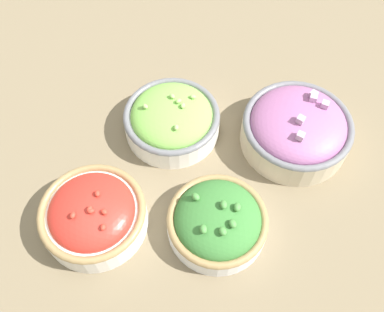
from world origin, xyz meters
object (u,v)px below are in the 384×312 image
(bowl_lettuce, at_px, (172,119))
(bowl_broccoli, at_px, (217,221))
(bowl_red_onion, at_px, (297,128))
(bowl_cherry_tomatoes, at_px, (93,214))

(bowl_lettuce, xyz_separation_m, bowl_broccoli, (0.11, -0.17, -0.00))
(bowl_lettuce, distance_m, bowl_red_onion, 0.22)
(bowl_red_onion, bearing_deg, bowl_broccoli, -117.63)
(bowl_lettuce, distance_m, bowl_broccoli, 0.20)
(bowl_broccoli, relative_size, bowl_red_onion, 0.83)
(bowl_broccoli, height_order, bowl_red_onion, bowl_red_onion)
(bowl_lettuce, relative_size, bowl_broccoli, 1.08)
(bowl_broccoli, bearing_deg, bowl_red_onion, 62.37)
(bowl_lettuce, xyz_separation_m, bowl_red_onion, (0.21, 0.02, 0.01))
(bowl_cherry_tomatoes, distance_m, bowl_red_onion, 0.36)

